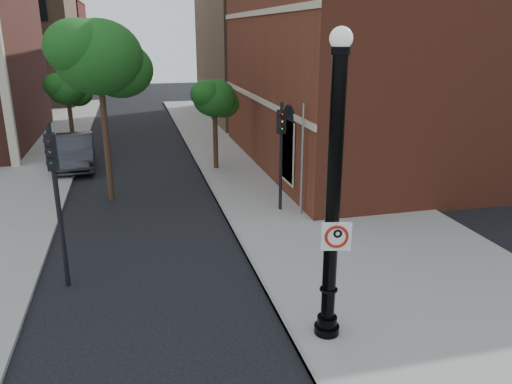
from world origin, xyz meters
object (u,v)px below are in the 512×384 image
object	(u,v)px
no_parking_sign	(336,236)
parked_car	(76,151)
lamppost	(333,209)
traffic_signal_left	(55,179)
traffic_signal_right	(281,140)

from	to	relation	value
no_parking_sign	parked_car	world-z (taller)	no_parking_sign
lamppost	parked_car	xyz separation A→B (m)	(-6.86, 17.17, -2.28)
no_parking_sign	traffic_signal_left	bearing A→B (deg)	159.14
lamppost	traffic_signal_left	size ratio (longest dim) A/B	1.50
traffic_signal_left	traffic_signal_right	world-z (taller)	traffic_signal_left
parked_car	lamppost	bearing A→B (deg)	-71.45
lamppost	traffic_signal_right	world-z (taller)	lamppost
no_parking_sign	traffic_signal_left	xyz separation A→B (m)	(-6.02, 4.16, 0.49)
no_parking_sign	traffic_signal_right	world-z (taller)	traffic_signal_right
lamppost	no_parking_sign	world-z (taller)	lamppost
traffic_signal_right	traffic_signal_left	bearing A→B (deg)	-173.03
no_parking_sign	parked_car	xyz separation A→B (m)	(-6.90, 17.33, -1.72)
parked_car	traffic_signal_right	distance (m)	12.31
lamppost	traffic_signal_right	xyz separation A→B (m)	(1.36, 8.22, -0.28)
lamppost	traffic_signal_left	xyz separation A→B (m)	(-5.98, 4.00, -0.08)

